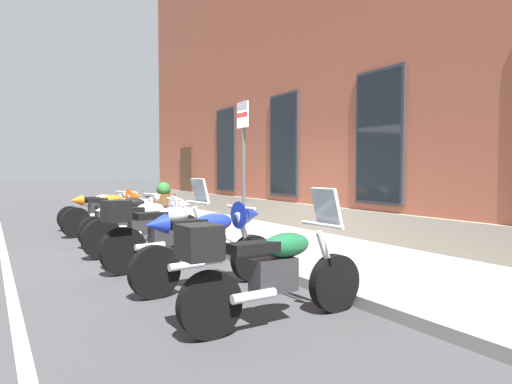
{
  "coord_description": "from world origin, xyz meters",
  "views": [
    {
      "loc": [
        8.01,
        -3.41,
        1.49
      ],
      "look_at": [
        1.41,
        0.39,
        1.12
      ],
      "focal_mm": 32.72,
      "sensor_mm": 36.0,
      "label": 1
    }
  ],
  "objects_px": {
    "motorcycle_black_naked": "(129,220)",
    "motorcycle_green_touring": "(268,269)",
    "motorcycle_grey_naked": "(101,210)",
    "motorcycle_silver_touring": "(161,232)",
    "motorcycle_white_sport": "(149,222)",
    "motorcycle_blue_sport": "(212,242)",
    "barrel_planter": "(164,203)",
    "motorcycle_orange_sport": "(111,210)",
    "parking_sign": "(243,153)"
  },
  "relations": [
    {
      "from": "motorcycle_silver_touring",
      "to": "motorcycle_black_naked",
      "type": "bearing_deg",
      "value": 175.29
    },
    {
      "from": "barrel_planter",
      "to": "motorcycle_grey_naked",
      "type": "bearing_deg",
      "value": -71.35
    },
    {
      "from": "motorcycle_grey_naked",
      "to": "motorcycle_silver_touring",
      "type": "relative_size",
      "value": 1.01
    },
    {
      "from": "motorcycle_silver_touring",
      "to": "barrel_planter",
      "type": "distance_m",
      "value": 6.5
    },
    {
      "from": "motorcycle_black_naked",
      "to": "parking_sign",
      "type": "relative_size",
      "value": 0.79
    },
    {
      "from": "motorcycle_grey_naked",
      "to": "motorcycle_green_touring",
      "type": "distance_m",
      "value": 8.48
    },
    {
      "from": "motorcycle_green_touring",
      "to": "parking_sign",
      "type": "bearing_deg",
      "value": 155.16
    },
    {
      "from": "motorcycle_silver_touring",
      "to": "parking_sign",
      "type": "distance_m",
      "value": 2.04
    },
    {
      "from": "motorcycle_orange_sport",
      "to": "barrel_planter",
      "type": "bearing_deg",
      "value": 134.89
    },
    {
      "from": "motorcycle_green_touring",
      "to": "barrel_planter",
      "type": "xyz_separation_m",
      "value": [
        -9.11,
        2.07,
        -0.0
      ]
    },
    {
      "from": "motorcycle_green_touring",
      "to": "barrel_planter",
      "type": "height_order",
      "value": "motorcycle_green_touring"
    },
    {
      "from": "motorcycle_green_touring",
      "to": "parking_sign",
      "type": "height_order",
      "value": "parking_sign"
    },
    {
      "from": "motorcycle_white_sport",
      "to": "motorcycle_blue_sport",
      "type": "xyz_separation_m",
      "value": [
        2.7,
        -0.02,
        0.02
      ]
    },
    {
      "from": "motorcycle_grey_naked",
      "to": "motorcycle_blue_sport",
      "type": "height_order",
      "value": "motorcycle_blue_sport"
    },
    {
      "from": "motorcycle_white_sport",
      "to": "motorcycle_blue_sport",
      "type": "relative_size",
      "value": 1.07
    },
    {
      "from": "motorcycle_black_naked",
      "to": "motorcycle_silver_touring",
      "type": "relative_size",
      "value": 0.97
    },
    {
      "from": "motorcycle_orange_sport",
      "to": "parking_sign",
      "type": "distance_m",
      "value": 4.29
    },
    {
      "from": "motorcycle_grey_naked",
      "to": "motorcycle_white_sport",
      "type": "bearing_deg",
      "value": -0.42
    },
    {
      "from": "motorcycle_black_naked",
      "to": "motorcycle_silver_touring",
      "type": "height_order",
      "value": "motorcycle_silver_touring"
    },
    {
      "from": "motorcycle_orange_sport",
      "to": "motorcycle_green_touring",
      "type": "relative_size",
      "value": 1.03
    },
    {
      "from": "motorcycle_blue_sport",
      "to": "motorcycle_black_naked",
      "type": "bearing_deg",
      "value": 179.67
    },
    {
      "from": "motorcycle_white_sport",
      "to": "motorcycle_silver_touring",
      "type": "xyz_separation_m",
      "value": [
        1.31,
        -0.22,
        -0.0
      ]
    },
    {
      "from": "motorcycle_black_naked",
      "to": "parking_sign",
      "type": "distance_m",
      "value": 2.95
    },
    {
      "from": "motorcycle_white_sport",
      "to": "barrel_planter",
      "type": "relative_size",
      "value": 2.15
    },
    {
      "from": "motorcycle_grey_naked",
      "to": "motorcycle_white_sport",
      "type": "distance_m",
      "value": 4.21
    },
    {
      "from": "motorcycle_black_naked",
      "to": "motorcycle_blue_sport",
      "type": "relative_size",
      "value": 1.0
    },
    {
      "from": "motorcycle_white_sport",
      "to": "parking_sign",
      "type": "relative_size",
      "value": 0.85
    },
    {
      "from": "motorcycle_black_naked",
      "to": "motorcycle_green_touring",
      "type": "relative_size",
      "value": 0.97
    },
    {
      "from": "parking_sign",
      "to": "motorcycle_black_naked",
      "type": "bearing_deg",
      "value": -148.77
    },
    {
      "from": "motorcycle_grey_naked",
      "to": "motorcycle_silver_touring",
      "type": "distance_m",
      "value": 5.52
    },
    {
      "from": "barrel_planter",
      "to": "motorcycle_orange_sport",
      "type": "bearing_deg",
      "value": -45.11
    },
    {
      "from": "motorcycle_orange_sport",
      "to": "parking_sign",
      "type": "relative_size",
      "value": 0.84
    },
    {
      "from": "motorcycle_white_sport",
      "to": "barrel_planter",
      "type": "distance_m",
      "value": 5.2
    },
    {
      "from": "motorcycle_blue_sport",
      "to": "parking_sign",
      "type": "bearing_deg",
      "value": 141.57
    },
    {
      "from": "motorcycle_blue_sport",
      "to": "parking_sign",
      "type": "height_order",
      "value": "parking_sign"
    },
    {
      "from": "motorcycle_silver_touring",
      "to": "motorcycle_green_touring",
      "type": "relative_size",
      "value": 1.0
    },
    {
      "from": "motorcycle_black_naked",
      "to": "motorcycle_green_touring",
      "type": "height_order",
      "value": "motorcycle_green_touring"
    },
    {
      "from": "motorcycle_white_sport",
      "to": "motorcycle_grey_naked",
      "type": "bearing_deg",
      "value": 179.58
    },
    {
      "from": "motorcycle_silver_touring",
      "to": "motorcycle_blue_sport",
      "type": "relative_size",
      "value": 1.02
    },
    {
      "from": "motorcycle_grey_naked",
      "to": "parking_sign",
      "type": "bearing_deg",
      "value": 14.66
    },
    {
      "from": "motorcycle_blue_sport",
      "to": "barrel_planter",
      "type": "xyz_separation_m",
      "value": [
        -7.54,
        1.93,
        -0.04
      ]
    },
    {
      "from": "motorcycle_grey_naked",
      "to": "motorcycle_orange_sport",
      "type": "distance_m",
      "value": 1.26
    },
    {
      "from": "motorcycle_black_naked",
      "to": "motorcycle_orange_sport",
      "type": "bearing_deg",
      "value": 179.63
    },
    {
      "from": "motorcycle_grey_naked",
      "to": "parking_sign",
      "type": "xyz_separation_m",
      "value": [
        5.14,
        1.35,
        1.3
      ]
    },
    {
      "from": "motorcycle_white_sport",
      "to": "motorcycle_green_touring",
      "type": "distance_m",
      "value": 4.27
    },
    {
      "from": "motorcycle_blue_sport",
      "to": "parking_sign",
      "type": "xyz_separation_m",
      "value": [
        -1.76,
        1.4,
        1.19
      ]
    },
    {
      "from": "motorcycle_black_naked",
      "to": "motorcycle_white_sport",
      "type": "bearing_deg",
      "value": 0.04
    },
    {
      "from": "motorcycle_grey_naked",
      "to": "motorcycle_green_touring",
      "type": "bearing_deg",
      "value": -1.34
    },
    {
      "from": "motorcycle_orange_sport",
      "to": "motorcycle_blue_sport",
      "type": "relative_size",
      "value": 1.05
    },
    {
      "from": "motorcycle_orange_sport",
      "to": "motorcycle_white_sport",
      "type": "xyz_separation_m",
      "value": [
        2.95,
        -0.01,
        -0.0
      ]
    }
  ]
}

